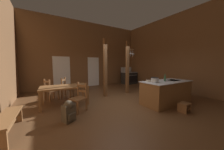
# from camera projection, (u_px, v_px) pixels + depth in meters

# --- Properties ---
(ground_plane) EXTENTS (8.52, 8.77, 0.10)m
(ground_plane) POSITION_uv_depth(u_px,v_px,m) (121.00, 103.00, 4.81)
(ground_plane) COLOR brown
(wall_back) EXTENTS (8.52, 0.14, 4.43)m
(wall_back) POSITION_uv_depth(u_px,v_px,m) (88.00, 55.00, 8.03)
(wall_back) COLOR brown
(wall_back) RESTS_ON ground_plane
(wall_right) EXTENTS (0.14, 8.77, 4.43)m
(wall_right) POSITION_uv_depth(u_px,v_px,m) (177.00, 53.00, 6.62)
(wall_right) COLOR brown
(wall_right) RESTS_ON ground_plane
(glazed_door_back_left) EXTENTS (1.00, 0.01, 2.05)m
(glazed_door_back_left) POSITION_uv_depth(u_px,v_px,m) (62.00, 73.00, 7.19)
(glazed_door_back_left) COLOR white
(glazed_door_back_left) RESTS_ON ground_plane
(glazed_panel_back_right) EXTENTS (0.84, 0.01, 2.05)m
(glazed_panel_back_right) POSITION_uv_depth(u_px,v_px,m) (94.00, 72.00, 8.28)
(glazed_panel_back_right) COLOR white
(glazed_panel_back_right) RESTS_ON ground_plane
(kitchen_island) EXTENTS (2.17, 0.97, 0.90)m
(kitchen_island) POSITION_uv_depth(u_px,v_px,m) (166.00, 92.00, 4.64)
(kitchen_island) COLOR brown
(kitchen_island) RESTS_ON ground_plane
(stove_range) EXTENTS (1.20, 0.90, 1.32)m
(stove_range) POSITION_uv_depth(u_px,v_px,m) (129.00, 78.00, 9.20)
(stove_range) COLOR #272727
(stove_range) RESTS_ON ground_plane
(support_post_with_pot_rack) EXTENTS (0.52, 0.18, 2.78)m
(support_post_with_pot_rack) POSITION_uv_depth(u_px,v_px,m) (128.00, 66.00, 6.16)
(support_post_with_pot_rack) COLOR brown
(support_post_with_pot_rack) RESTS_ON ground_plane
(support_post_center) EXTENTS (0.14, 0.14, 2.78)m
(support_post_center) POSITION_uv_depth(u_px,v_px,m) (105.00, 68.00, 5.49)
(support_post_center) COLOR brown
(support_post_center) RESTS_ON ground_plane
(step_stool) EXTENTS (0.38, 0.31, 0.30)m
(step_stool) POSITION_uv_depth(u_px,v_px,m) (184.00, 107.00, 3.80)
(step_stool) COLOR brown
(step_stool) RESTS_ON ground_plane
(dining_table) EXTENTS (1.76, 1.02, 0.74)m
(dining_table) POSITION_uv_depth(u_px,v_px,m) (65.00, 88.00, 4.42)
(dining_table) COLOR brown
(dining_table) RESTS_ON ground_plane
(ladderback_chair_near_window) EXTENTS (0.59, 0.59, 0.95)m
(ladderback_chair_near_window) POSITION_uv_depth(u_px,v_px,m) (51.00, 90.00, 4.95)
(ladderback_chair_near_window) COLOR brown
(ladderback_chair_near_window) RESTS_ON ground_plane
(ladderback_chair_by_post) EXTENTS (0.60, 0.60, 0.95)m
(ladderback_chair_by_post) POSITION_uv_depth(u_px,v_px,m) (79.00, 98.00, 3.87)
(ladderback_chair_by_post) COLOR brown
(ladderback_chair_by_post) RESTS_ON ground_plane
(ladderback_chair_at_table_end) EXTENTS (0.60, 0.60, 0.95)m
(ladderback_chair_at_table_end) POSITION_uv_depth(u_px,v_px,m) (67.00, 88.00, 5.35)
(ladderback_chair_at_table_end) COLOR brown
(ladderback_chair_at_table_end) RESTS_ON ground_plane
(bench_along_left_wall) EXTENTS (0.43, 1.36, 0.44)m
(bench_along_left_wall) POSITION_uv_depth(u_px,v_px,m) (7.00, 122.00, 2.55)
(bench_along_left_wall) COLOR brown
(bench_along_left_wall) RESTS_ON ground_plane
(backpack) EXTENTS (0.38, 0.37, 0.60)m
(backpack) POSITION_uv_depth(u_px,v_px,m) (69.00, 110.00, 3.15)
(backpack) COLOR #4C4233
(backpack) RESTS_ON ground_plane
(stockpot_on_counter) EXTENTS (0.35, 0.28, 0.18)m
(stockpot_on_counter) POSITION_uv_depth(u_px,v_px,m) (155.00, 80.00, 4.26)
(stockpot_on_counter) COLOR #B7BABF
(stockpot_on_counter) RESTS_ON kitchen_island
(mixing_bowl_on_counter) EXTENTS (0.20, 0.20, 0.07)m
(mixing_bowl_on_counter) POSITION_uv_depth(u_px,v_px,m) (149.00, 81.00, 4.47)
(mixing_bowl_on_counter) COLOR #B2A893
(mixing_bowl_on_counter) RESTS_ON kitchen_island
(bottle_tall_on_counter) EXTENTS (0.07, 0.07, 0.30)m
(bottle_tall_on_counter) POSITION_uv_depth(u_px,v_px,m) (165.00, 78.00, 4.56)
(bottle_tall_on_counter) COLOR #2D5638
(bottle_tall_on_counter) RESTS_ON kitchen_island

